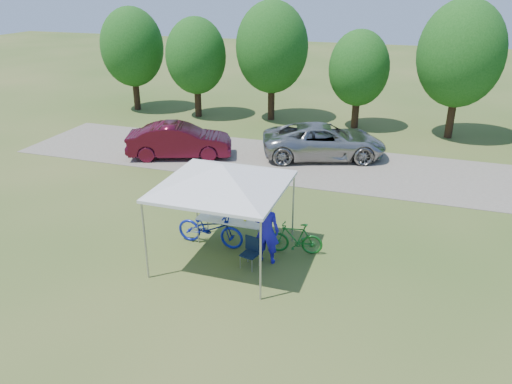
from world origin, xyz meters
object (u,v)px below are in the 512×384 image
folding_chair (251,250)px  cooler (218,210)px  bike_green (295,238)px  folding_table (232,219)px  cyclist (267,231)px  minivan (324,141)px  sedan (180,141)px  bike_blue (210,228)px

folding_chair → cooler: (-1.33, 1.02, 0.49)m
cooler → bike_green: cooler is taller
folding_table → cooler: cooler is taller
cyclist → bike_green: (0.62, 0.69, -0.48)m
minivan → sedan: size_ratio=1.18×
minivan → bike_blue: bearing=150.4°
cooler → sedan: 7.63m
cyclist → bike_green: size_ratio=1.23×
cyclist → bike_blue: (-1.79, 0.39, -0.40)m
folding_table → cooler: size_ratio=4.00×
bike_blue → cyclist: bearing=-100.8°
minivan → sedan: bearing=88.8°
folding_chair → bike_blue: 1.63m
cooler → bike_green: (2.27, -0.01, -0.51)m
folding_table → cyclist: bearing=-29.2°
sedan → cyclist: bearing=-159.7°
folding_table → bike_blue: bearing=-149.8°
bike_blue → bike_green: (2.41, 0.30, -0.07)m
sedan → bike_green: bearing=-153.9°
cyclist → bike_blue: bearing=-16.7°
minivan → sedan: (-5.79, -1.86, 0.00)m
bike_green → folding_chair: bearing=-52.1°
folding_table → bike_green: bearing=-0.4°
folding_chair → cyclist: 0.65m
folding_table → cyclist: 1.45m
folding_table → cyclist: (1.26, -0.70, 0.19)m
folding_table → bike_blue: (-0.53, -0.31, -0.22)m
folding_chair → bike_blue: size_ratio=0.40×
bike_green → cyclist: bearing=-50.9°
folding_chair → cyclist: (0.33, 0.32, 0.46)m
sedan → folding_table: bearing=-163.3°
cyclist → bike_blue: size_ratio=0.93×
bike_blue → folding_chair: bearing=-114.5°
folding_table → bike_blue: size_ratio=0.96×
folding_table → folding_chair: (0.93, -1.02, -0.27)m
folding_chair → minivan: bearing=102.8°
folding_table → folding_chair: size_ratio=2.37×
folding_table → sedan: sedan is taller
folding_chair → minivan: minivan is taller
folding_chair → bike_green: bearing=60.4°
folding_table → folding_chair: bearing=-47.7°
bike_blue → sedan: sedan is taller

